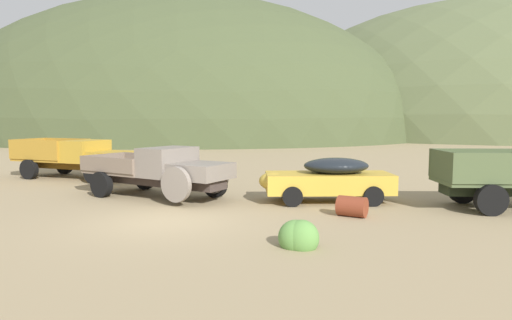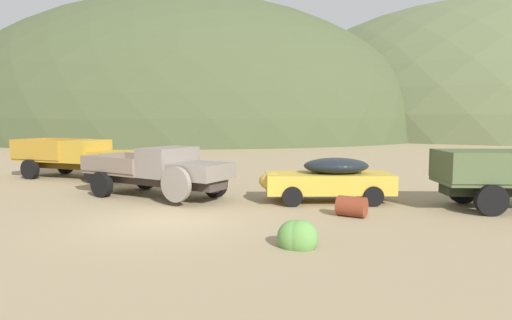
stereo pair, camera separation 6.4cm
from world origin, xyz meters
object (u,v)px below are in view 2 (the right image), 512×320
(truck_primer_gray, at_px, (167,171))
(oil_drum_tipped, at_px, (352,206))
(car_faded_yellow, at_px, (325,179))
(truck_mustard, at_px, (84,158))

(truck_primer_gray, height_order, oil_drum_tipped, truck_primer_gray)
(truck_primer_gray, bearing_deg, car_faded_yellow, 24.03)
(truck_mustard, xyz_separation_m, oil_drum_tipped, (12.83, -5.89, -0.71))
(truck_primer_gray, bearing_deg, oil_drum_tipped, 4.71)
(car_faded_yellow, bearing_deg, truck_mustard, -30.45)
(truck_mustard, distance_m, oil_drum_tipped, 14.14)
(car_faded_yellow, bearing_deg, oil_drum_tipped, 99.63)
(truck_primer_gray, bearing_deg, truck_mustard, 165.24)
(oil_drum_tipped, bearing_deg, truck_mustard, 155.35)
(truck_mustard, bearing_deg, truck_primer_gray, -24.66)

